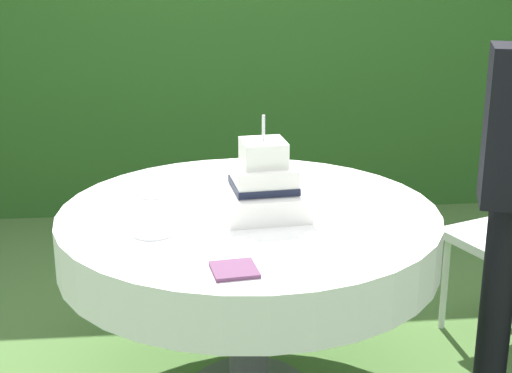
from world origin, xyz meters
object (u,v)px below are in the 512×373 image
Objects in this scene: serving_plate_near at (152,195)px; wedding_cake at (264,187)px; serving_plate_far at (153,232)px; cake_table at (249,238)px; napkin_stack at (234,270)px.

wedding_cake is at bearing -28.95° from serving_plate_near.
cake_table is at bearing 28.79° from serving_plate_far.
serving_plate_far is at bearing -87.70° from serving_plate_near.
wedding_cake is at bearing 23.00° from serving_plate_far.
serving_plate_far is at bearing -151.21° from cake_table.
serving_plate_far is (-0.35, -0.19, 0.11)m from cake_table.
serving_plate_far and napkin_stack have the same top height.
wedding_cake is 0.49m from serving_plate_near.
cake_table is 0.55m from napkin_stack.
serving_plate_near is 0.40m from serving_plate_far.
napkin_stack is at bearing -105.89° from wedding_cake.
serving_plate_near and serving_plate_far have the same top height.
napkin_stack reaches higher than cake_table.
serving_plate_near is 0.79m from napkin_stack.
cake_table is 0.43m from serving_plate_near.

